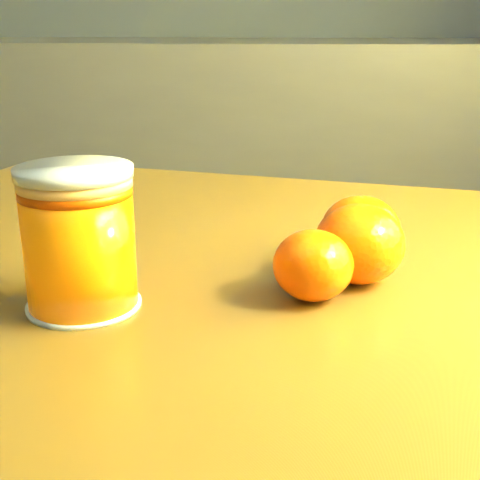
{
  "coord_description": "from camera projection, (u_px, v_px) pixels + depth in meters",
  "views": [
    {
      "loc": [
        0.98,
        -0.5,
        0.95
      ],
      "look_at": [
        0.94,
        -0.04,
        0.8
      ],
      "focal_mm": 50.0,
      "sensor_mm": 36.0,
      "label": 1
    }
  ],
  "objects": [
    {
      "name": "table",
      "position": [
        304.0,
        379.0,
        0.59
      ],
      "size": [
        1.13,
        0.89,
        0.75
      ],
      "rotation": [
        0.0,
        0.0,
        -0.21
      ],
      "color": "brown",
      "rests_on": "ground"
    },
    {
      "name": "juice_glass",
      "position": [
        79.0,
        240.0,
        0.48
      ],
      "size": [
        0.08,
        0.08,
        0.1
      ],
      "rotation": [
        0.0,
        0.0,
        0.2
      ],
      "color": "orange",
      "rests_on": "table"
    },
    {
      "name": "orange_front",
      "position": [
        360.0,
        231.0,
        0.58
      ],
      "size": [
        0.08,
        0.08,
        0.06
      ],
      "primitive_type": "ellipsoid",
      "rotation": [
        0.0,
        0.0,
        -0.2
      ],
      "color": "#FF5E05",
      "rests_on": "table"
    },
    {
      "name": "orange_back",
      "position": [
        313.0,
        265.0,
        0.5
      ],
      "size": [
        0.07,
        0.07,
        0.05
      ],
      "primitive_type": "ellipsoid",
      "rotation": [
        0.0,
        0.0,
        -0.2
      ],
      "color": "#FF5E05",
      "rests_on": "table"
    },
    {
      "name": "orange_extra",
      "position": [
        359.0,
        244.0,
        0.54
      ],
      "size": [
        0.1,
        0.1,
        0.06
      ],
      "primitive_type": "ellipsoid",
      "rotation": [
        0.0,
        0.0,
        0.42
      ],
      "color": "#FF5E05",
      "rests_on": "table"
    }
  ]
}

